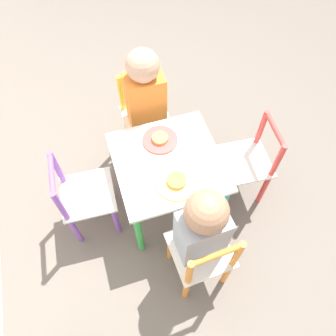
% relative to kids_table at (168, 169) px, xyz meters
% --- Properties ---
extents(ground_plane, '(6.00, 6.00, 0.00)m').
position_rel_kids_table_xyz_m(ground_plane, '(0.00, 0.00, -0.36)').
color(ground_plane, '#6B6056').
extents(kids_table, '(0.51, 0.51, 0.43)m').
position_rel_kids_table_xyz_m(kids_table, '(0.00, 0.00, 0.00)').
color(kids_table, silver).
rests_on(kids_table, ground_plane).
extents(chair_orange, '(0.27, 0.27, 0.54)m').
position_rel_kids_table_xyz_m(chair_orange, '(-0.44, -0.02, -0.09)').
color(chair_orange, silver).
rests_on(chair_orange, ground_plane).
extents(chair_yellow, '(0.26, 0.26, 0.54)m').
position_rel_kids_table_xyz_m(chair_yellow, '(0.44, 0.00, -0.09)').
color(chair_yellow, silver).
rests_on(chair_yellow, ground_plane).
extents(chair_purple, '(0.27, 0.27, 0.54)m').
position_rel_kids_table_xyz_m(chair_purple, '(0.02, 0.44, -0.09)').
color(chair_purple, silver).
rests_on(chair_purple, ground_plane).
extents(chair_red, '(0.28, 0.28, 0.54)m').
position_rel_kids_table_xyz_m(chair_red, '(-0.04, -0.43, -0.09)').
color(chair_red, silver).
rests_on(chair_red, ground_plane).
extents(child_left, '(0.22, 0.21, 0.73)m').
position_rel_kids_table_xyz_m(child_left, '(-0.37, -0.02, 0.09)').
color(child_left, '#38383D').
rests_on(child_left, ground_plane).
extents(child_right, '(0.22, 0.20, 0.77)m').
position_rel_kids_table_xyz_m(child_right, '(0.38, 0.00, 0.11)').
color(child_right, '#7A6B5B').
rests_on(child_right, ground_plane).
extents(plate_left, '(0.20, 0.20, 0.03)m').
position_rel_kids_table_xyz_m(plate_left, '(-0.13, 0.00, 0.08)').
color(plate_left, '#EADB66').
rests_on(plate_left, kids_table).
extents(plate_right, '(0.18, 0.18, 0.03)m').
position_rel_kids_table_xyz_m(plate_right, '(0.13, 0.00, 0.08)').
color(plate_right, '#E54C47').
rests_on(plate_right, kids_table).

